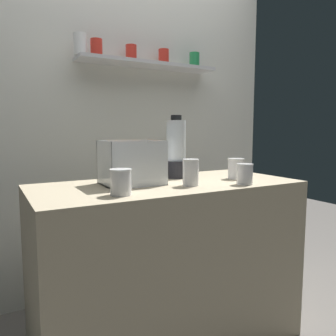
# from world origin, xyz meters

# --- Properties ---
(counter) EXTENTS (1.40, 0.64, 0.90)m
(counter) POSITION_xyz_m (0.00, 0.00, 0.45)
(counter) COLOR tan
(counter) RESTS_ON ground_plane
(back_wall_unit) EXTENTS (2.60, 0.24, 2.50)m
(back_wall_unit) POSITION_xyz_m (0.00, 0.77, 1.26)
(back_wall_unit) COLOR silver
(back_wall_unit) RESTS_ON ground_plane
(carrot_display_bin) EXTENTS (0.30, 0.24, 0.23)m
(carrot_display_bin) POSITION_xyz_m (-0.19, 0.06, 0.98)
(carrot_display_bin) COLOR white
(carrot_display_bin) RESTS_ON counter
(blender_pitcher) EXTENTS (0.15, 0.15, 0.37)m
(blender_pitcher) POSITION_xyz_m (0.14, 0.16, 1.05)
(blender_pitcher) COLOR black
(blender_pitcher) RESTS_ON counter
(juice_cup_mango_far_left) EXTENTS (0.10, 0.10, 0.11)m
(juice_cup_mango_far_left) POSITION_xyz_m (-0.34, -0.19, 0.95)
(juice_cup_mango_far_left) COLOR white
(juice_cup_mango_far_left) RESTS_ON counter
(juice_cup_pomegranate_left) EXTENTS (0.08, 0.08, 0.13)m
(juice_cup_pomegranate_left) POSITION_xyz_m (0.06, -0.13, 0.96)
(juice_cup_pomegranate_left) COLOR white
(juice_cup_pomegranate_left) RESTS_ON counter
(juice_cup_mango_middle) EXTENTS (0.08, 0.08, 0.11)m
(juice_cup_mango_middle) POSITION_xyz_m (0.32, -0.23, 0.95)
(juice_cup_mango_middle) COLOR white
(juice_cup_mango_middle) RESTS_ON counter
(juice_cup_beet_right) EXTENTS (0.09, 0.09, 0.12)m
(juice_cup_beet_right) POSITION_xyz_m (0.42, -0.05, 0.95)
(juice_cup_beet_right) COLOR white
(juice_cup_beet_right) RESTS_ON counter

